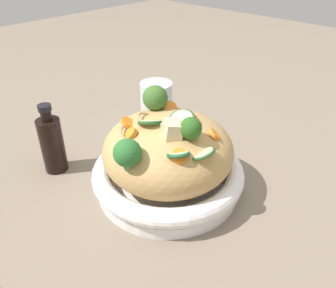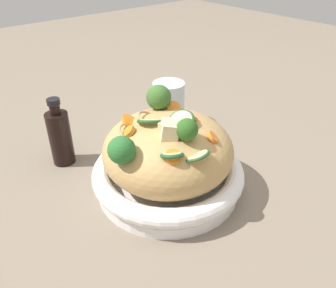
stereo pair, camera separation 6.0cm
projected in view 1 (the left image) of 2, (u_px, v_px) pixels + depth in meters
ground_plane at (168, 187)px, 0.65m from camera, size 3.00×3.00×0.00m
serving_bowl at (168, 175)px, 0.63m from camera, size 0.28×0.28×0.06m
noodle_heap at (168, 150)px, 0.60m from camera, size 0.23×0.23×0.13m
broccoli_florets at (152, 123)px, 0.55m from camera, size 0.18×0.16×0.08m
carrot_coins at (164, 129)px, 0.56m from camera, size 0.14×0.16×0.03m
zucchini_slices at (177, 133)px, 0.54m from camera, size 0.11×0.15×0.05m
chicken_chunks at (173, 130)px, 0.53m from camera, size 0.04×0.04×0.03m
soy_sauce_bottle at (52, 143)px, 0.67m from camera, size 0.05×0.05×0.14m
drinking_glass at (156, 104)px, 0.83m from camera, size 0.08×0.08×0.11m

